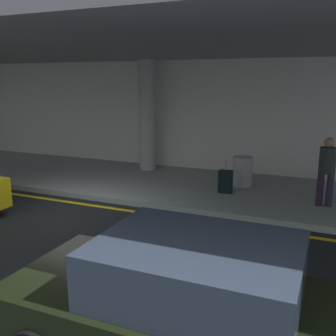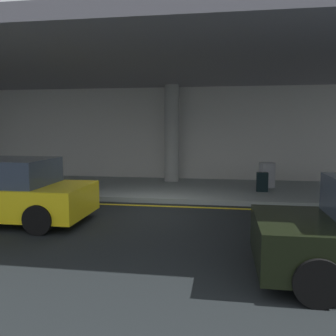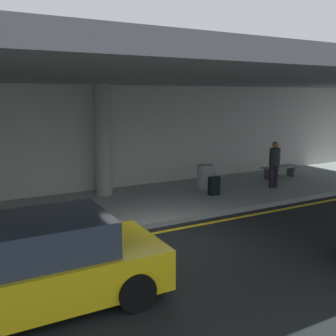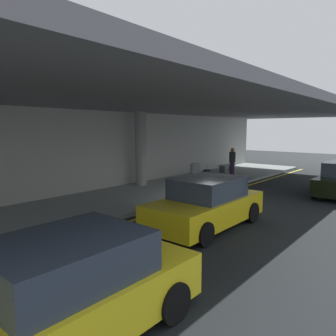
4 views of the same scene
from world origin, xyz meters
name	(u,v)px [view 2 (image 2 of 4)]	position (x,y,z in m)	size (l,w,h in m)	color
ground_plane	(148,211)	(0.00, 0.00, 0.00)	(60.00, 60.00, 0.00)	black
sidewalk	(166,189)	(0.00, 3.10, 0.07)	(26.00, 4.20, 0.15)	gray
lane_stripe_yellow	(153,206)	(0.00, 0.66, 0.00)	(26.00, 0.14, 0.01)	yellow
support_column_left_mid	(172,134)	(0.00, 4.44, 1.97)	(0.56, 0.56, 3.65)	gray
ceiling_overhang	(164,74)	(0.00, 2.60, 3.95)	(28.00, 13.20, 0.30)	slate
terminal_back_wall	(175,135)	(0.00, 5.35, 1.90)	(26.00, 0.30, 3.80)	#B9B9B1
car_yellow_taxi	(4,192)	(-3.14, -1.52, 0.71)	(4.10, 1.92, 1.50)	yellow
suitcase_upright_primary	(262,182)	(3.22, 2.64, 0.46)	(0.36, 0.22, 0.90)	black
trash_bin_steel	(267,175)	(3.47, 3.58, 0.57)	(0.56, 0.56, 0.85)	gray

